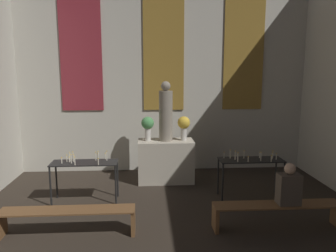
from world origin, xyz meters
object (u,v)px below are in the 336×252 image
Objects in this scene: candle_rack_right at (251,164)px; person_seated at (289,187)px; flower_vase_left at (148,125)px; altar at (166,161)px; pew_back_right at (277,210)px; flower_vase_right at (184,125)px; candle_rack_left at (85,167)px; statue at (166,114)px; pew_back_left at (68,216)px.

person_seated is (0.20, -1.36, 0.01)m from candle_rack_right.
flower_vase_left is 2.46m from candle_rack_right.
flower_vase_left is 0.43× the size of candle_rack_right.
altar is 3.01m from pew_back_right.
flower_vase_right is 0.43× the size of candle_rack_left.
flower_vase_right is (0.42, 0.00, 0.86)m from altar.
statue is at bearing -0.00° from flower_vase_left.
candle_rack_left reaches higher than altar.
flower_vase_left reaches higher than altar.
flower_vase_left is 0.27× the size of pew_back_left.
pew_back_left is 1.00× the size of pew_back_right.
person_seated is at bearing -52.83° from statue.
altar is at bearing 180.00° from flower_vase_right.
flower_vase_right is 3.42m from pew_back_left.
pew_back_left and pew_back_right have the same top height.
candle_rack_left is 0.61× the size of pew_back_left.
pew_back_right is (0.04, -1.36, -0.39)m from candle_rack_right.
flower_vase_left is at bearing 180.00° from statue.
candle_rack_right is (2.09, -1.12, -0.64)m from flower_vase_left.
pew_back_right is 3.08× the size of person_seated.
statue reaches higher than candle_rack_left.
pew_back_right is at bearing 180.00° from person_seated.
pew_back_left is (-1.29, -2.47, -1.03)m from flower_vase_left.
pew_back_left is at bearing -130.67° from flower_vase_right.
flower_vase_right reaches higher than pew_back_right.
altar is at bearing 90.00° from statue.
flower_vase_right is 2.94m from person_seated.
pew_back_right is (1.71, -2.47, -0.17)m from altar.
person_seated is at bearing -59.49° from flower_vase_right.
statue is 2.43× the size of flower_vase_right.
statue reaches higher than pew_back_right.
pew_back_left is 3.61m from person_seated.
pew_back_left is 3.42m from pew_back_right.
altar reaches higher than pew_back_right.
person_seated is at bearing -47.16° from flower_vase_left.
altar is 2.02m from candle_rack_left.
pew_back_left is (-2.13, -2.47, -1.03)m from flower_vase_right.
pew_back_right is (3.42, 0.00, 0.00)m from pew_back_left.
pew_back_left is (-1.71, -2.47, -1.30)m from statue.
statue is at bearing -180.00° from flower_vase_right.
candle_rack_right is at bearing 21.87° from pew_back_left.
altar is 0.99× the size of candle_rack_left.
person_seated is (3.55, -1.36, 0.01)m from candle_rack_left.
pew_back_right is at bearing -55.39° from statue.
flower_vase_right is 0.27× the size of pew_back_right.
pew_back_right is at bearing 0.00° from pew_back_left.
altar is at bearing 127.17° from person_seated.
flower_vase_left is 2.98m from pew_back_left.
person_seated is at bearing -0.00° from pew_back_right.
flower_vase_left is at bearing 41.55° from candle_rack_left.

